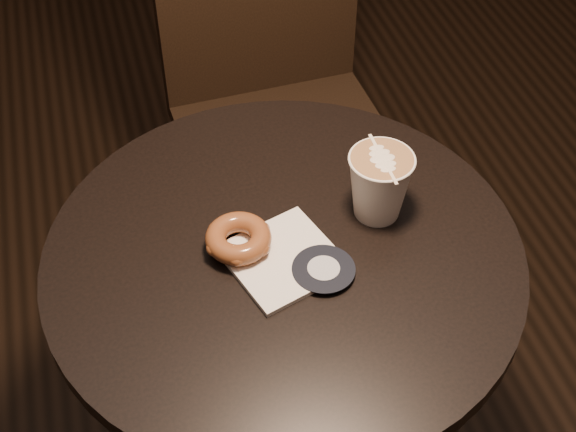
{
  "coord_description": "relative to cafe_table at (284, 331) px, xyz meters",
  "views": [
    {
      "loc": [
        -0.2,
        -0.75,
        1.62
      ],
      "look_at": [
        0.01,
        0.03,
        0.79
      ],
      "focal_mm": 50.0,
      "sensor_mm": 36.0,
      "label": 1
    }
  ],
  "objects": [
    {
      "name": "chair",
      "position": [
        0.14,
        0.61,
        0.06
      ],
      "size": [
        0.45,
        0.45,
        1.1
      ],
      "rotation": [
        0.0,
        0.0,
        0.04
      ],
      "color": "black",
      "rests_on": "ground"
    },
    {
      "name": "latte_cup",
      "position": [
        0.16,
        0.04,
        0.25
      ],
      "size": [
        0.1,
        0.1,
        0.11
      ],
      "primitive_type": null,
      "color": "white",
      "rests_on": "cafe_table"
    },
    {
      "name": "doughnut",
      "position": [
        -0.06,
        0.02,
        0.22
      ],
      "size": [
        0.1,
        0.1,
        0.03
      ],
      "primitive_type": "torus",
      "color": "brown",
      "rests_on": "pastry_bag"
    },
    {
      "name": "cafe_table",
      "position": [
        0.0,
        0.0,
        0.0
      ],
      "size": [
        0.7,
        0.7,
        0.75
      ],
      "color": "black",
      "rests_on": "ground"
    },
    {
      "name": "pastry_bag",
      "position": [
        -0.01,
        -0.02,
        0.2
      ],
      "size": [
        0.18,
        0.18,
        0.01
      ],
      "primitive_type": "cube",
      "rotation": [
        0.0,
        0.0,
        0.31
      ],
      "color": "white",
      "rests_on": "cafe_table"
    }
  ]
}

